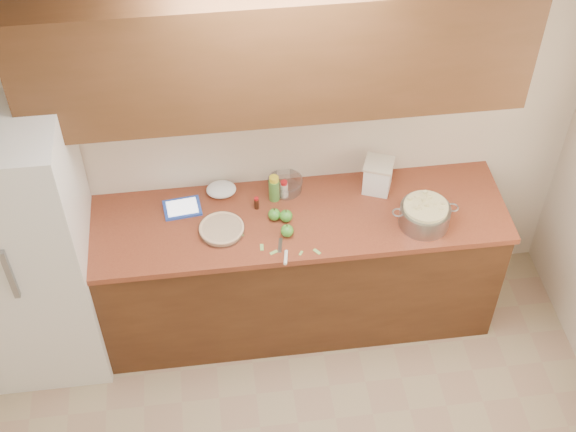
{
  "coord_description": "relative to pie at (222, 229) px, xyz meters",
  "views": [
    {
      "loc": [
        -0.36,
        -1.71,
        4.24
      ],
      "look_at": [
        0.04,
        1.43,
        0.98
      ],
      "focal_mm": 50.0,
      "sensor_mm": 36.0,
      "label": 1
    }
  ],
  "objects": [
    {
      "name": "colander",
      "position": [
        1.15,
        -0.08,
        0.05
      ],
      "size": [
        0.38,
        0.29,
        0.14
      ],
      "rotation": [
        0.0,
        0.0,
        0.32
      ],
      "color": "gray",
      "rests_on": "counter_run"
    },
    {
      "name": "peel_e",
      "position": [
        0.38,
        -0.02,
        -0.02
      ],
      "size": [
        0.02,
        0.04,
        0.0
      ],
      "primitive_type": "cube",
      "rotation": [
        0.0,
        0.0,
        -1.27
      ],
      "color": "#8ABB5B",
      "rests_on": "counter_run"
    },
    {
      "name": "peel_a",
      "position": [
        0.11,
        -0.03,
        -0.02
      ],
      "size": [
        0.03,
        0.03,
        0.0
      ],
      "primitive_type": "cube",
      "rotation": [
        0.0,
        0.0,
        -0.81
      ],
      "color": "#8ABB5B",
      "rests_on": "counter_run"
    },
    {
      "name": "paring_knife",
      "position": [
        0.33,
        -0.23,
        -0.01
      ],
      "size": [
        0.06,
        0.21,
        0.02
      ],
      "rotation": [
        0.0,
        0.0,
        -0.18
      ],
      "color": "gray",
      "rests_on": "counter_run"
    },
    {
      "name": "cinnamon_shaker",
      "position": [
        0.39,
        0.25,
        0.03
      ],
      "size": [
        0.05,
        0.05,
        0.11
      ],
      "rotation": [
        0.0,
        0.0,
        0.37
      ],
      "color": "beige",
      "rests_on": "counter_run"
    },
    {
      "name": "peel_f",
      "position": [
        0.42,
        -0.22,
        -0.02
      ],
      "size": [
        0.03,
        0.04,
        0.0
      ],
      "primitive_type": "cube",
      "rotation": [
        0.0,
        0.0,
        -2.15
      ],
      "color": "#8ABB5B",
      "rests_on": "counter_run"
    },
    {
      "name": "peel_d",
      "position": [
        0.51,
        -0.22,
        -0.02
      ],
      "size": [
        0.05,
        0.05,
        0.0
      ],
      "primitive_type": "cube",
      "rotation": [
        0.0,
        0.0,
        2.23
      ],
      "color": "#8ABB5B",
      "rests_on": "counter_run"
    },
    {
      "name": "room_shell",
      "position": [
        0.34,
        -1.4,
        0.36
      ],
      "size": [
        3.6,
        3.6,
        3.6
      ],
      "color": "tan",
      "rests_on": "ground"
    },
    {
      "name": "peel_c",
      "position": [
        0.21,
        -0.15,
        -0.02
      ],
      "size": [
        0.02,
        0.05,
        0.0
      ],
      "primitive_type": "cube",
      "rotation": [
        0.0,
        0.0,
        1.52
      ],
      "color": "#8ABB5B",
      "rests_on": "counter_run"
    },
    {
      "name": "peel_b",
      "position": [
        0.27,
        -0.19,
        -0.02
      ],
      "size": [
        0.05,
        0.04,
        0.0
      ],
      "primitive_type": "cube",
      "rotation": [
        0.0,
        0.0,
        0.42
      ],
      "color": "#8ABB5B",
      "rests_on": "counter_run"
    },
    {
      "name": "lemon_bottle",
      "position": [
        0.33,
        0.23,
        0.06
      ],
      "size": [
        0.06,
        0.06,
        0.17
      ],
      "rotation": [
        0.0,
        0.0,
        0.1
      ],
      "color": "#4C8C38",
      "rests_on": "counter_run"
    },
    {
      "name": "vanilla_bottle",
      "position": [
        0.22,
        0.17,
        0.02
      ],
      "size": [
        0.03,
        0.03,
        0.08
      ],
      "rotation": [
        0.0,
        0.0,
        -0.06
      ],
      "color": "black",
      "rests_on": "counter_run"
    },
    {
      "name": "apple_front",
      "position": [
        0.36,
        -0.07,
        0.02
      ],
      "size": [
        0.07,
        0.07,
        0.09
      ],
      "color": "#42902B",
      "rests_on": "counter_run"
    },
    {
      "name": "pie",
      "position": [
        0.0,
        0.0,
        0.0
      ],
      "size": [
        0.26,
        0.26,
        0.04
      ],
      "rotation": [
        0.0,
        0.0,
        0.39
      ],
      "color": "silver",
      "rests_on": "counter_run"
    },
    {
      "name": "tablet",
      "position": [
        -0.22,
        0.21,
        -0.01
      ],
      "size": [
        0.23,
        0.19,
        0.02
      ],
      "rotation": [
        0.0,
        0.0,
        0.11
      ],
      "color": "blue",
      "rests_on": "counter_run"
    },
    {
      "name": "apple_center",
      "position": [
        0.37,
        0.04,
        0.02
      ],
      "size": [
        0.07,
        0.07,
        0.09
      ],
      "color": "#42902B",
      "rests_on": "counter_run"
    },
    {
      "name": "upper_cabinets",
      "position": [
        0.34,
        0.23,
        1.01
      ],
      "size": [
        2.6,
        0.34,
        0.7
      ],
      "primitive_type": "cube",
      "color": "#543019",
      "rests_on": "room_shell"
    },
    {
      "name": "paper_towel",
      "position": [
        0.02,
        0.31,
        0.01
      ],
      "size": [
        0.2,
        0.17,
        0.07
      ],
      "primitive_type": "ellipsoid",
      "rotation": [
        0.0,
        0.0,
        -0.16
      ],
      "color": "white",
      "rests_on": "counter_run"
    },
    {
      "name": "apple_left",
      "position": [
        0.31,
        0.06,
        0.01
      ],
      "size": [
        0.07,
        0.07,
        0.08
      ],
      "color": "#42902B",
      "rests_on": "counter_run"
    },
    {
      "name": "flour_canister",
      "position": [
        0.94,
        0.24,
        0.08
      ],
      "size": [
        0.21,
        0.21,
        0.2
      ],
      "rotation": [
        0.0,
        0.0,
        -0.38
      ],
      "color": "white",
      "rests_on": "counter_run"
    },
    {
      "name": "fridge",
      "position": [
        -1.1,
        0.04,
        -0.04
      ],
      "size": [
        0.7,
        0.7,
        1.8
      ],
      "primitive_type": "cube",
      "color": "white",
      "rests_on": "ground"
    },
    {
      "name": "counter_run",
      "position": [
        0.34,
        0.07,
        -0.48
      ],
      "size": [
        2.64,
        0.68,
        0.92
      ],
      "color": "#4E2C16",
      "rests_on": "ground"
    },
    {
      "name": "mixing_bowl",
      "position": [
        0.4,
        0.3,
        0.02
      ],
      "size": [
        0.21,
        0.21,
        0.08
      ],
      "rotation": [
        0.0,
        0.0,
        0.26
      ],
      "color": "silver",
      "rests_on": "counter_run"
    }
  ]
}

